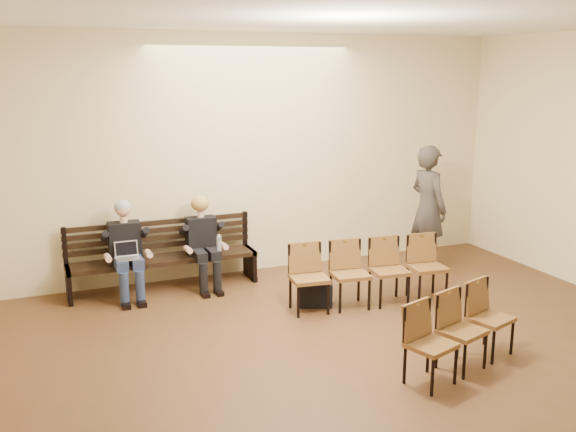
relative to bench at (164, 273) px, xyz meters
name	(u,v)px	position (x,y,z in m)	size (l,w,h in m)	color
room_walls	(414,124)	(1.44, -3.86, 2.31)	(8.02, 10.01, 3.51)	beige
bench	(164,273)	(0.00, 0.00, 0.00)	(2.60, 0.90, 0.45)	black
seated_man	(126,251)	(-0.51, -0.12, 0.40)	(0.52, 0.72, 1.25)	black
seated_woman	(203,246)	(0.54, -0.12, 0.36)	(0.50, 0.69, 1.16)	black
laptop	(128,261)	(-0.52, -0.33, 0.33)	(0.30, 0.24, 0.22)	silver
water_bottle	(219,251)	(0.70, -0.36, 0.34)	(0.07, 0.07, 0.22)	silver
bag	(316,293)	(1.68, -1.38, -0.07)	(0.43, 0.29, 0.32)	black
passerby	(429,199)	(3.89, -0.60, 0.86)	(0.80, 0.52, 2.18)	#342F2B
chair_row_front	(370,273)	(2.33, -1.63, 0.20)	(2.09, 0.47, 0.86)	brown
chair_row_back	(462,332)	(2.31, -3.57, 0.18)	(1.44, 0.44, 0.80)	brown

